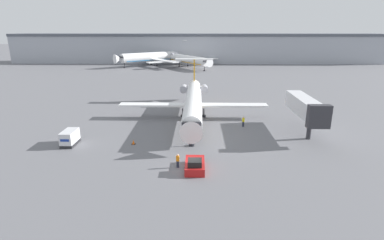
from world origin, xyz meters
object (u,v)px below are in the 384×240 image
(airplane_parked_far_right, at_px, (185,59))
(airplane_parked_far_left, at_px, (152,57))
(worker_near_tug, at_px, (178,160))
(worker_by_wing, at_px, (243,121))
(pushback_tug, at_px, (195,165))
(airplane_main, at_px, (193,102))
(luggage_cart, at_px, (70,138))
(traffic_cone_left, at_px, (133,142))
(jet_bridge, at_px, (305,107))

(airplane_parked_far_right, bearing_deg, airplane_parked_far_left, 165.46)
(worker_near_tug, xyz_separation_m, worker_by_wing, (10.39, 16.30, 0.03))
(pushback_tug, distance_m, worker_near_tug, 2.21)
(airplane_main, bearing_deg, airplane_parked_far_left, 103.71)
(airplane_main, bearing_deg, luggage_cart, -142.60)
(airplane_parked_far_right, bearing_deg, worker_near_tug, -87.99)
(airplane_main, xyz_separation_m, pushback_tug, (0.58, -21.55, -2.66))
(traffic_cone_left, bearing_deg, luggage_cart, -177.76)
(airplane_main, bearing_deg, jet_bridge, -23.61)
(worker_by_wing, height_order, airplane_parked_far_left, airplane_parked_far_left)
(worker_by_wing, xyz_separation_m, traffic_cone_left, (-17.51, -8.68, -0.65))
(airplane_parked_far_right, bearing_deg, jet_bridge, -75.19)
(pushback_tug, distance_m, airplane_parked_far_right, 101.70)
(traffic_cone_left, distance_m, airplane_parked_far_right, 93.46)
(pushback_tug, height_order, traffic_cone_left, pushback_tug)
(pushback_tug, bearing_deg, airplane_main, 91.53)
(worker_near_tug, bearing_deg, airplane_main, 85.80)
(worker_near_tug, bearing_deg, traffic_cone_left, 133.06)
(worker_near_tug, bearing_deg, worker_by_wing, 57.49)
(luggage_cart, distance_m, airplane_parked_far_right, 94.61)
(airplane_main, height_order, airplane_parked_far_left, airplane_parked_far_left)
(luggage_cart, relative_size, traffic_cone_left, 5.00)
(jet_bridge, bearing_deg, worker_near_tug, -146.44)
(pushback_tug, bearing_deg, traffic_cone_left, 138.52)
(pushback_tug, relative_size, jet_bridge, 0.34)
(airplane_main, distance_m, worker_by_wing, 10.27)
(airplane_main, bearing_deg, pushback_tug, -88.47)
(worker_by_wing, bearing_deg, jet_bridge, -19.19)
(airplane_parked_far_left, relative_size, airplane_parked_far_right, 0.93)
(worker_near_tug, distance_m, airplane_parked_far_right, 101.05)
(worker_by_wing, xyz_separation_m, airplane_parked_far_left, (-29.33, 88.64, 3.06))
(worker_near_tug, xyz_separation_m, traffic_cone_left, (-7.12, 7.62, -0.62))
(airplane_main, relative_size, traffic_cone_left, 49.40)
(worker_near_tug, height_order, worker_by_wing, worker_by_wing)
(worker_near_tug, relative_size, jet_bridge, 0.14)
(worker_by_wing, bearing_deg, luggage_cart, -161.36)
(pushback_tug, bearing_deg, jet_bridge, 37.77)
(worker_by_wing, height_order, jet_bridge, jet_bridge)
(airplane_main, height_order, airplane_parked_far_right, airplane_parked_far_right)
(traffic_cone_left, bearing_deg, airplane_parked_far_right, 87.81)
(worker_by_wing, bearing_deg, traffic_cone_left, -153.63)
(airplane_main, xyz_separation_m, airplane_parked_far_left, (-20.48, 83.95, 0.77))
(luggage_cart, bearing_deg, airplane_parked_far_right, 82.17)
(worker_by_wing, bearing_deg, airplane_main, 152.03)
(airplane_parked_far_right, relative_size, jet_bridge, 2.67)
(luggage_cart, bearing_deg, worker_by_wing, 18.64)
(pushback_tug, distance_m, worker_by_wing, 18.77)
(pushback_tug, height_order, luggage_cart, luggage_cart)
(traffic_cone_left, relative_size, jet_bridge, 0.05)
(airplane_parked_far_left, bearing_deg, airplane_main, -76.29)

